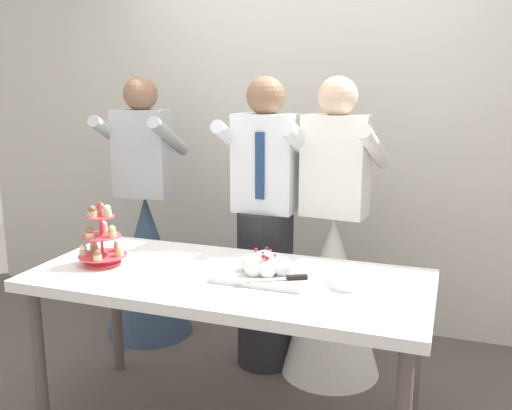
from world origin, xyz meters
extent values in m
cube|color=beige|center=(0.00, 1.43, 1.45)|extent=(5.20, 0.10, 2.90)
cube|color=white|center=(0.00, 0.00, 0.75)|extent=(1.80, 0.80, 0.05)
cylinder|color=#564C47|center=(-0.82, -0.32, 0.36)|extent=(0.06, 0.06, 0.72)
cylinder|color=#564C47|center=(-0.82, 0.32, 0.36)|extent=(0.06, 0.06, 0.72)
cylinder|color=#564C47|center=(0.82, 0.32, 0.36)|extent=(0.06, 0.06, 0.72)
cylinder|color=#D83F4C|center=(-0.62, -0.06, 0.78)|extent=(0.17, 0.17, 0.01)
cylinder|color=#D83F4C|center=(-0.62, -0.06, 0.93)|extent=(0.01, 0.01, 0.31)
cylinder|color=#D83F4C|center=(-0.62, -0.06, 0.82)|extent=(0.23, 0.23, 0.01)
cylinder|color=#D1B784|center=(-0.54, -0.05, 0.84)|extent=(0.04, 0.04, 0.03)
sphere|color=#D6B27A|center=(-0.54, -0.05, 0.86)|extent=(0.04, 0.04, 0.04)
cylinder|color=#D1B784|center=(-0.59, 0.02, 0.84)|extent=(0.04, 0.04, 0.03)
sphere|color=white|center=(-0.59, 0.02, 0.86)|extent=(0.04, 0.04, 0.04)
cylinder|color=#D1B784|center=(-0.70, -0.02, 0.84)|extent=(0.04, 0.04, 0.03)
sphere|color=beige|center=(-0.70, -0.02, 0.86)|extent=(0.04, 0.04, 0.04)
cylinder|color=#D1B784|center=(-0.70, -0.10, 0.84)|extent=(0.04, 0.04, 0.03)
sphere|color=beige|center=(-0.70, -0.10, 0.86)|extent=(0.04, 0.04, 0.04)
cylinder|color=#D1B784|center=(-0.59, -0.14, 0.84)|extent=(0.04, 0.04, 0.03)
sphere|color=brown|center=(-0.59, -0.14, 0.86)|extent=(0.04, 0.04, 0.04)
cylinder|color=#D83F4C|center=(-0.62, -0.06, 0.92)|extent=(0.18, 0.18, 0.01)
cylinder|color=#D1B784|center=(-0.56, -0.06, 0.93)|extent=(0.04, 0.04, 0.03)
sphere|color=#D6B27A|center=(-0.56, -0.06, 0.96)|extent=(0.04, 0.04, 0.04)
cylinder|color=#D1B784|center=(-0.65, 0.00, 0.93)|extent=(0.04, 0.04, 0.03)
sphere|color=#EAB7C6|center=(-0.65, 0.00, 0.96)|extent=(0.04, 0.04, 0.04)
cylinder|color=#D1B784|center=(-0.65, -0.11, 0.93)|extent=(0.04, 0.04, 0.03)
sphere|color=brown|center=(-0.65, -0.11, 0.96)|extent=(0.04, 0.04, 0.04)
cylinder|color=#D83F4C|center=(-0.62, -0.06, 1.01)|extent=(0.13, 0.13, 0.01)
cylinder|color=#D1B784|center=(-0.59, -0.05, 1.03)|extent=(0.04, 0.04, 0.03)
sphere|color=beige|center=(-0.59, -0.05, 1.05)|extent=(0.04, 0.04, 0.04)
cylinder|color=#D1B784|center=(-0.64, -0.02, 1.03)|extent=(0.04, 0.04, 0.03)
sphere|color=brown|center=(-0.64, -0.02, 1.05)|extent=(0.04, 0.04, 0.04)
cylinder|color=#D1B784|center=(-0.64, -0.09, 1.03)|extent=(0.04, 0.04, 0.03)
sphere|color=brown|center=(-0.64, -0.09, 1.05)|extent=(0.04, 0.04, 0.04)
cube|color=silver|center=(0.16, 0.03, 0.79)|extent=(0.42, 0.31, 0.02)
sphere|color=white|center=(0.25, 0.03, 0.83)|extent=(0.09, 0.09, 0.09)
sphere|color=white|center=(0.19, 0.08, 0.83)|extent=(0.09, 0.09, 0.09)
sphere|color=white|center=(0.13, 0.09, 0.83)|extent=(0.08, 0.08, 0.08)
sphere|color=white|center=(0.10, 0.03, 0.83)|extent=(0.09, 0.09, 0.09)
sphere|color=white|center=(0.13, -0.02, 0.83)|extent=(0.09, 0.09, 0.09)
sphere|color=white|center=(0.19, -0.02, 0.83)|extent=(0.08, 0.08, 0.08)
sphere|color=white|center=(0.16, 0.03, 0.84)|extent=(0.11, 0.11, 0.11)
sphere|color=#B21923|center=(0.19, -0.01, 0.88)|extent=(0.02, 0.02, 0.02)
sphere|color=#B21923|center=(0.11, 0.07, 0.88)|extent=(0.02, 0.02, 0.02)
sphere|color=#2D1938|center=(0.16, 0.01, 0.89)|extent=(0.02, 0.02, 0.02)
sphere|color=#B21923|center=(0.18, 0.06, 0.89)|extent=(0.02, 0.02, 0.02)
sphere|color=#DB474C|center=(0.22, 0.00, 0.89)|extent=(0.02, 0.02, 0.02)
sphere|color=#B21923|center=(0.17, -0.01, 0.89)|extent=(0.02, 0.02, 0.02)
sphere|color=#2D1938|center=(0.15, 0.09, 0.89)|extent=(0.02, 0.02, 0.02)
cube|color=silver|center=(0.19, -0.08, 0.80)|extent=(0.21, 0.13, 0.00)
cube|color=black|center=(0.33, -0.01, 0.81)|extent=(0.09, 0.06, 0.02)
cylinder|color=white|center=(0.54, 0.05, 0.78)|extent=(0.18, 0.18, 0.01)
cylinder|color=white|center=(0.54, 0.05, 0.79)|extent=(0.18, 0.18, 0.01)
cylinder|color=white|center=(0.54, 0.05, 0.80)|extent=(0.18, 0.18, 0.01)
cylinder|color=white|center=(0.54, 0.05, 0.81)|extent=(0.18, 0.18, 0.01)
cylinder|color=#232328|center=(-0.05, 0.68, 0.46)|extent=(0.32, 0.32, 0.92)
cube|color=white|center=(-0.05, 0.68, 1.19)|extent=(0.35, 0.21, 0.54)
sphere|color=#8C664C|center=(-0.05, 0.68, 1.55)|extent=(0.21, 0.21, 0.21)
cylinder|color=white|center=(-0.24, 0.69, 1.30)|extent=(0.09, 0.49, 0.28)
cylinder|color=white|center=(0.14, 0.67, 1.30)|extent=(0.09, 0.49, 0.28)
cube|color=navy|center=(-0.05, 0.57, 1.19)|extent=(0.05, 0.01, 0.36)
cone|color=white|center=(0.33, 0.71, 0.46)|extent=(0.56, 0.56, 0.92)
cube|color=white|center=(0.33, 0.71, 1.19)|extent=(0.36, 0.23, 0.54)
sphere|color=beige|center=(0.33, 0.71, 1.55)|extent=(0.21, 0.21, 0.21)
cylinder|color=white|center=(0.16, 0.73, 1.30)|extent=(0.13, 0.49, 0.28)
cylinder|color=white|center=(0.54, 0.69, 1.30)|extent=(0.13, 0.49, 0.28)
cone|color=#334760|center=(-0.90, 0.82, 0.46)|extent=(0.56, 0.56, 0.92)
cube|color=#B2B7BC|center=(-0.90, 0.82, 1.19)|extent=(0.36, 0.23, 0.54)
sphere|color=#8C664C|center=(-0.90, 0.82, 1.55)|extent=(0.21, 0.21, 0.21)
cylinder|color=#B2B7BC|center=(-1.10, 0.81, 1.30)|extent=(0.12, 0.49, 0.28)
cylinder|color=#B2B7BC|center=(-0.73, 0.84, 1.30)|extent=(0.12, 0.49, 0.28)
camera|label=1|loc=(0.93, -2.25, 1.64)|focal=39.79mm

